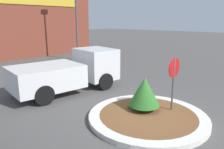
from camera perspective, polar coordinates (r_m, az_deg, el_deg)
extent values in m
plane|color=#514F4C|center=(8.16, 9.27, -11.30)|extent=(120.00, 120.00, 0.00)
cylinder|color=silver|center=(8.12, 9.29, -10.77)|extent=(4.26, 4.26, 0.17)
cylinder|color=brown|center=(8.12, 9.29, -10.76)|extent=(3.49, 3.49, 0.17)
cylinder|color=#4C4C51|center=(8.36, 15.63, -3.01)|extent=(0.07, 0.07, 2.18)
cylinder|color=#B71414|center=(8.18, 15.96, 1.73)|extent=(0.73, 0.03, 0.73)
cylinder|color=brown|center=(8.47, 8.31, -8.39)|extent=(0.08, 0.08, 0.17)
cone|color=#2D6B28|center=(8.25, 8.46, -4.37)|extent=(1.18, 1.18, 1.08)
cube|color=silver|center=(11.82, -4.30, 2.88)|extent=(1.89, 2.29, 1.60)
cube|color=silver|center=(10.53, -16.83, -0.60)|extent=(3.36, 2.57, 1.05)
cube|color=black|center=(12.11, -2.07, 4.53)|extent=(0.25, 1.89, 0.56)
cylinder|color=black|center=(12.73, -7.51, 0.13)|extent=(0.88, 0.34, 0.86)
cylinder|color=black|center=(11.10, -1.80, -1.84)|extent=(0.88, 0.34, 0.86)
cylinder|color=black|center=(11.40, -21.36, -2.39)|extent=(0.88, 0.34, 0.86)
cylinder|color=black|center=(9.55, -17.33, -5.17)|extent=(0.88, 0.34, 0.86)
cube|color=brown|center=(24.59, -22.44, 11.99)|extent=(12.67, 6.00, 6.04)
cube|color=gold|center=(21.93, -19.59, 17.91)|extent=(8.87, 0.08, 0.90)
cylinder|color=#4C4C51|center=(19.51, -9.27, 14.69)|extent=(0.16, 0.16, 7.48)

